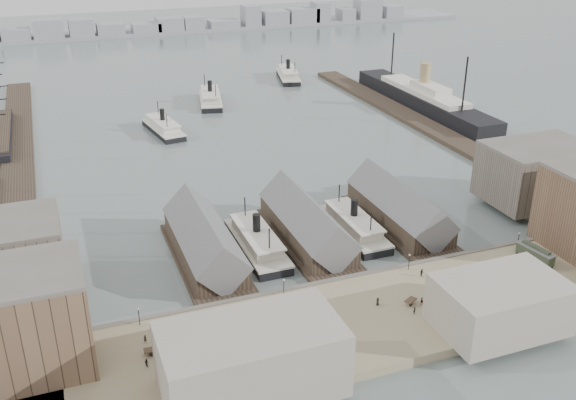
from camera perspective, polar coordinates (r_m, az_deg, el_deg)
name	(u,v)px	position (r m, az deg, el deg)	size (l,w,h in m)	color
ground	(335,274)	(147.82, 4.16, -6.60)	(900.00, 900.00, 0.00)	#556261
quay	(376,318)	(132.36, 7.83, -10.35)	(180.00, 30.00, 2.00)	gray
seawall	(344,281)	(143.22, 5.04, -7.20)	(180.00, 1.20, 2.30)	#59544C
west_wharf	(18,163)	(227.58, -22.90, 3.08)	(10.00, 220.00, 1.60)	#2D231C
east_wharf	(421,123)	(255.11, 11.76, 6.68)	(10.00, 180.00, 1.60)	#2D231C
ferry_shed_west	(204,243)	(152.13, -7.44, -3.80)	(14.00, 42.00, 12.60)	#2D231C
ferry_shed_center	(307,225)	(159.12, 1.68, -2.26)	(14.00, 42.00, 12.60)	#2D231C
ferry_shed_east	(399,210)	(169.84, 9.82, -0.84)	(14.00, 42.00, 12.60)	#2D231C
warehouse_east_back	(537,173)	(190.38, 21.23, 2.21)	(28.00, 20.00, 15.00)	#60564C
street_bldg_center	(500,304)	(130.88, 18.34, -8.79)	(24.00, 16.00, 10.00)	gray
street_bldg_west	(252,359)	(109.58, -3.26, -13.93)	(30.00, 16.00, 12.00)	gray
lamp_post_far_w	(139,313)	(129.20, -13.14, -9.78)	(0.44, 0.44, 3.92)	black
lamp_post_near_w	(284,284)	(134.85, -0.38, -7.49)	(0.44, 0.44, 3.92)	black
lamp_post_near_e	(409,259)	(146.54, 10.72, -5.17)	(0.44, 0.44, 3.92)	black
lamp_post_far_e	(519,237)	(162.99, 19.83, -3.10)	(0.44, 0.44, 3.92)	black
far_shore	(124,29)	(457.41, -14.37, 14.52)	(500.00, 40.00, 15.72)	gray
ferry_docked_west	(257,242)	(156.30, -2.78, -3.72)	(8.67, 28.92, 10.33)	black
ferry_docked_east	(353,225)	(165.11, 5.84, -2.24)	(8.44, 28.14, 10.05)	black
ferry_open_near	(163,127)	(245.17, -11.03, 6.39)	(12.24, 28.19, 9.73)	black
ferry_open_mid	(210,98)	(280.87, -6.91, 8.99)	(14.80, 30.91, 10.61)	black
ferry_open_far	(288,75)	(321.13, 0.01, 11.09)	(15.33, 30.66, 10.51)	black
ocean_steamer	(423,98)	(279.10, 11.93, 8.87)	(12.82, 93.70, 18.74)	black
tram	(535,255)	(158.18, 21.10, -4.57)	(4.07, 9.85, 3.40)	black
horse_cart_left	(162,348)	(122.47, -11.16, -12.77)	(4.73, 1.63, 1.69)	black
horse_cart_center	(329,323)	(126.87, 3.64, -10.84)	(4.97, 2.81, 1.63)	black
horse_cart_right	(420,302)	(135.54, 11.62, -8.85)	(4.69, 3.43, 1.47)	black
pedestrian_0	(145,339)	(125.42, -12.59, -11.94)	(0.59, 0.43, 1.62)	black
pedestrian_1	(146,363)	(119.62, -12.47, -13.95)	(0.79, 0.62, 1.63)	black
pedestrian_2	(234,318)	(128.48, -4.84, -10.39)	(1.04, 0.60, 1.61)	black
pedestrian_3	(329,344)	(121.27, 3.70, -12.70)	(1.02, 0.42, 1.74)	black
pedestrian_4	(378,302)	(133.98, 7.98, -8.93)	(0.84, 0.55, 1.72)	black
pedestrian_5	(415,310)	(132.64, 11.18, -9.59)	(0.59, 0.43, 1.61)	black
pedestrian_6	(422,273)	(145.41, 11.80, -6.34)	(0.87, 0.68, 1.80)	black
pedestrian_7	(503,298)	(141.05, 18.58, -8.24)	(1.13, 0.65, 1.75)	black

